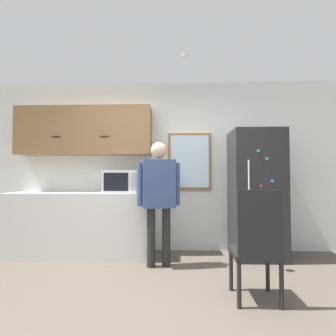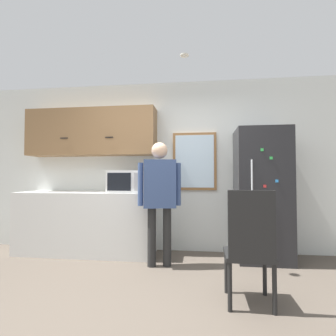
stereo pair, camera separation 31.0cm
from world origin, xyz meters
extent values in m
plane|color=brown|center=(0.00, 0.00, 0.00)|extent=(16.00, 16.00, 0.00)
cube|color=silver|center=(0.00, 1.92, 1.35)|extent=(6.00, 0.06, 2.70)
cube|color=silver|center=(-1.16, 1.58, 0.47)|extent=(2.08, 0.63, 0.93)
cube|color=olive|center=(-1.16, 1.71, 1.88)|extent=(2.08, 0.35, 0.74)
cube|color=black|center=(-1.52, 1.53, 1.77)|extent=(0.12, 0.01, 0.01)
cube|color=black|center=(-0.80, 1.53, 1.77)|extent=(0.12, 0.01, 0.01)
cube|color=white|center=(-0.53, 1.52, 1.10)|extent=(0.49, 0.38, 0.33)
cube|color=black|center=(-0.57, 1.32, 1.10)|extent=(0.34, 0.01, 0.26)
cube|color=#B2B2B2|center=(-0.32, 1.33, 1.10)|extent=(0.07, 0.01, 0.26)
cylinder|color=black|center=(-0.06, 1.11, 0.38)|extent=(0.11, 0.11, 0.76)
cylinder|color=black|center=(0.14, 1.15, 0.38)|extent=(0.11, 0.11, 0.76)
cube|color=#384C7A|center=(0.04, 1.13, 1.08)|extent=(0.46, 0.31, 0.63)
sphere|color=#D8AD8C|center=(0.04, 1.13, 1.51)|extent=(0.22, 0.22, 0.22)
cylinder|color=#384C7A|center=(-0.20, 1.08, 1.07)|extent=(0.07, 0.07, 0.56)
cylinder|color=#384C7A|center=(0.29, 1.19, 1.07)|extent=(0.07, 0.07, 0.56)
cube|color=#232326|center=(1.44, 1.56, 0.92)|extent=(0.71, 0.64, 1.84)
cylinder|color=silver|center=(1.24, 1.22, 1.07)|extent=(0.02, 0.02, 0.65)
cube|color=red|center=(1.41, 1.24, 1.04)|extent=(0.04, 0.01, 0.04)
cube|color=#338CDB|center=(1.56, 1.24, 1.11)|extent=(0.04, 0.01, 0.04)
cube|color=green|center=(1.49, 1.24, 1.41)|extent=(0.04, 0.01, 0.04)
cube|color=green|center=(1.38, 1.24, 1.52)|extent=(0.04, 0.01, 0.04)
cube|color=black|center=(1.02, 0.25, 0.44)|extent=(0.44, 0.44, 0.04)
cylinder|color=black|center=(1.21, 0.43, 0.21)|extent=(0.04, 0.04, 0.42)
cylinder|color=black|center=(0.84, 0.44, 0.21)|extent=(0.04, 0.04, 0.42)
cylinder|color=black|center=(1.20, 0.06, 0.21)|extent=(0.04, 0.04, 0.42)
cylinder|color=black|center=(0.83, 0.07, 0.21)|extent=(0.04, 0.04, 0.42)
cube|color=black|center=(1.02, 0.06, 0.75)|extent=(0.40, 0.05, 0.59)
cube|color=olive|center=(0.49, 1.88, 1.41)|extent=(0.68, 0.04, 0.91)
cube|color=silver|center=(0.49, 1.86, 1.41)|extent=(0.60, 0.01, 0.83)
cylinder|color=white|center=(0.39, 0.93, 2.68)|extent=(0.11, 0.11, 0.01)
camera|label=1|loc=(0.28, -2.31, 1.16)|focal=28.00mm
camera|label=2|loc=(0.59, -2.28, 1.16)|focal=28.00mm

